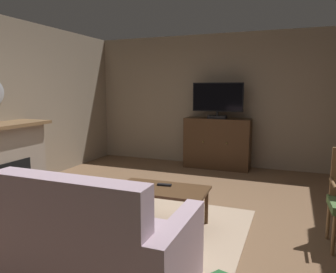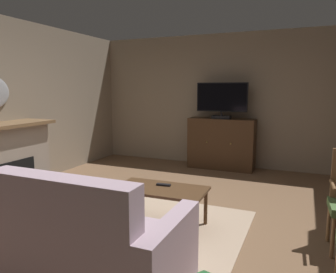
# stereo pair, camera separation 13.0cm
# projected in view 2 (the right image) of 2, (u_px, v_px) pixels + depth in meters

# --- Properties ---
(ground_plane) EXTENTS (5.97, 7.23, 0.04)m
(ground_plane) POSITION_uv_depth(u_px,v_px,m) (151.00, 226.00, 3.81)
(ground_plane) COLOR brown
(wall_back) EXTENTS (5.97, 0.10, 2.71)m
(wall_back) POSITION_uv_depth(u_px,v_px,m) (222.00, 101.00, 6.66)
(wall_back) COLOR gray
(wall_back) RESTS_ON ground_plane
(rug_central) EXTENTS (2.69, 1.83, 0.01)m
(rug_central) POSITION_uv_depth(u_px,v_px,m) (131.00, 222.00, 3.87)
(rug_central) COLOR tan
(rug_central) RESTS_ON ground_plane
(tv_cabinet) EXTENTS (1.31, 0.46, 1.02)m
(tv_cabinet) POSITION_uv_depth(u_px,v_px,m) (221.00, 145.00, 6.44)
(tv_cabinet) COLOR black
(tv_cabinet) RESTS_ON ground_plane
(television) EXTENTS (1.00, 0.20, 0.70)m
(television) POSITION_uv_depth(u_px,v_px,m) (222.00, 100.00, 6.26)
(television) COLOR black
(television) RESTS_ON tv_cabinet
(coffee_table) EXTENTS (1.08, 0.58, 0.47)m
(coffee_table) POSITION_uv_depth(u_px,v_px,m) (161.00, 192.00, 3.72)
(coffee_table) COLOR #4C331E
(coffee_table) RESTS_ON ground_plane
(tv_remote) EXTENTS (0.17, 0.07, 0.02)m
(tv_remote) POSITION_uv_depth(u_px,v_px,m) (164.00, 185.00, 3.79)
(tv_remote) COLOR black
(tv_remote) RESTS_ON coffee_table
(sofa_floral) EXTENTS (1.54, 0.91, 1.00)m
(sofa_floral) POSITION_uv_depth(u_px,v_px,m) (89.00, 248.00, 2.59)
(sofa_floral) COLOR #AD93A3
(sofa_floral) RESTS_ON ground_plane
(cat) EXTENTS (0.66, 0.41, 0.21)m
(cat) POSITION_uv_depth(u_px,v_px,m) (86.00, 193.00, 4.66)
(cat) COLOR gray
(cat) RESTS_ON ground_plane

